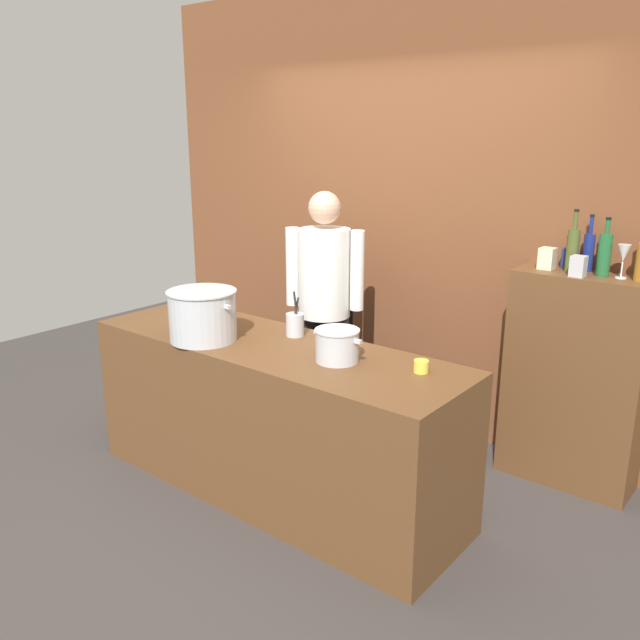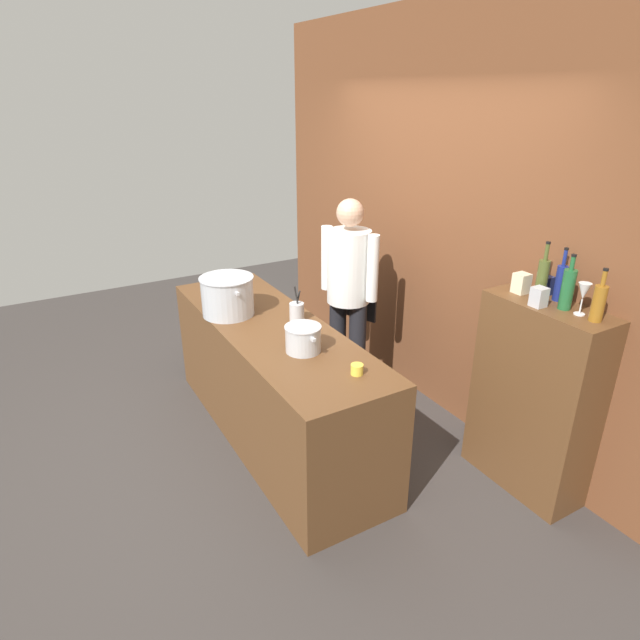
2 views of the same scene
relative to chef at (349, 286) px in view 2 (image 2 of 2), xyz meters
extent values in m
plane|color=#383330|center=(0.26, -0.80, -0.96)|extent=(8.00, 8.00, 0.00)
cube|color=brown|center=(0.26, 0.60, 0.54)|extent=(4.40, 0.10, 3.00)
cube|color=brown|center=(0.26, -0.80, -0.51)|extent=(2.28, 0.70, 0.90)
cube|color=brown|center=(1.54, 0.39, -0.33)|extent=(0.76, 0.32, 1.26)
cylinder|color=black|center=(0.09, 0.03, -0.54)|extent=(0.14, 0.14, 0.84)
cylinder|color=black|center=(-0.09, -0.04, -0.54)|extent=(0.14, 0.14, 0.84)
cylinder|color=white|center=(0.00, 0.00, 0.17)|extent=(0.34, 0.34, 0.58)
cube|color=black|center=(-0.06, 0.16, -0.07)|extent=(0.29, 0.13, 0.52)
cylinder|color=white|center=(0.21, 0.08, 0.19)|extent=(0.09, 0.09, 0.52)
cylinder|color=white|center=(-0.20, -0.09, 0.19)|extent=(0.09, 0.09, 0.52)
sphere|color=tan|center=(0.00, 0.00, 0.59)|extent=(0.21, 0.21, 0.21)
cylinder|color=#B7BABF|center=(-0.09, -0.98, 0.07)|extent=(0.37, 0.37, 0.28)
cylinder|color=#B7BABF|center=(-0.09, -0.98, 0.21)|extent=(0.39, 0.39, 0.01)
cube|color=#B7BABF|center=(-0.29, -0.98, 0.16)|extent=(0.04, 0.02, 0.02)
cube|color=#B7BABF|center=(0.12, -0.98, 0.16)|extent=(0.04, 0.02, 0.02)
cylinder|color=#B7BABF|center=(0.71, -0.79, 0.01)|extent=(0.22, 0.22, 0.16)
cylinder|color=#B7BABF|center=(0.71, -0.79, 0.10)|extent=(0.23, 0.23, 0.01)
cube|color=#B7BABF|center=(0.58, -0.79, 0.07)|extent=(0.04, 0.02, 0.02)
cube|color=#B7BABF|center=(0.84, -0.79, 0.07)|extent=(0.04, 0.02, 0.02)
cylinder|color=#B7BABF|center=(0.26, -0.61, 0.00)|extent=(0.10, 0.10, 0.13)
cylinder|color=#262626|center=(0.26, -0.60, 0.06)|extent=(0.04, 0.05, 0.20)
cylinder|color=#262626|center=(0.27, -0.60, 0.08)|extent=(0.02, 0.06, 0.25)
cylinder|color=yellow|center=(1.13, -0.67, -0.03)|extent=(0.07, 0.07, 0.06)
cylinder|color=#1E592D|center=(1.62, 0.40, 0.41)|extent=(0.07, 0.07, 0.23)
cylinder|color=#1E592D|center=(1.62, 0.40, 0.57)|extent=(0.03, 0.03, 0.08)
cylinder|color=black|center=(1.62, 0.40, 0.61)|extent=(0.03, 0.03, 0.01)
cylinder|color=#475123|center=(1.45, 0.39, 0.42)|extent=(0.07, 0.07, 0.24)
cylinder|color=#475123|center=(1.45, 0.39, 0.59)|extent=(0.02, 0.02, 0.10)
cylinder|color=black|center=(1.45, 0.39, 0.64)|extent=(0.03, 0.03, 0.01)
cylinder|color=navy|center=(1.51, 0.48, 0.40)|extent=(0.06, 0.06, 0.21)
cylinder|color=navy|center=(1.51, 0.48, 0.56)|extent=(0.02, 0.02, 0.10)
cylinder|color=black|center=(1.51, 0.48, 0.61)|extent=(0.02, 0.02, 0.01)
cylinder|color=#8C5919|center=(1.82, 0.39, 0.40)|extent=(0.07, 0.07, 0.20)
cylinder|color=#8C5919|center=(1.82, 0.39, 0.54)|extent=(0.02, 0.02, 0.09)
cylinder|color=black|center=(1.82, 0.39, 0.59)|extent=(0.03, 0.03, 0.01)
cylinder|color=silver|center=(1.72, 0.40, 0.30)|extent=(0.06, 0.06, 0.01)
cylinder|color=silver|center=(1.72, 0.40, 0.35)|extent=(0.01, 0.01, 0.08)
cone|color=silver|center=(1.72, 0.40, 0.44)|extent=(0.07, 0.07, 0.09)
cube|color=beige|center=(1.31, 0.39, 0.36)|extent=(0.08, 0.08, 0.12)
cube|color=#B2B2B7|center=(1.52, 0.30, 0.36)|extent=(0.08, 0.08, 0.11)
cube|color=navy|center=(1.41, 0.49, 0.36)|extent=(0.07, 0.07, 0.11)
camera|label=1|loc=(2.62, -3.32, 1.08)|focal=36.97mm
camera|label=2|loc=(3.36, -2.19, 1.44)|focal=30.00mm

